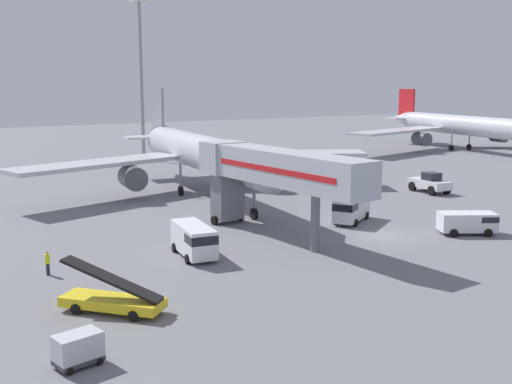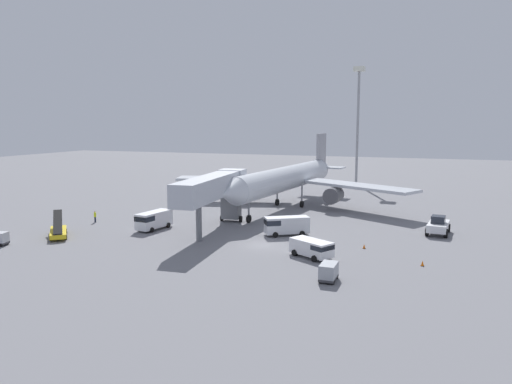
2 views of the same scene
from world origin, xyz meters
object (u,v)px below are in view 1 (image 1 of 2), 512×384
(service_van_near_left, at_px, (194,239))
(ground_crew_worker_foreground, at_px, (48,262))
(safety_cone_alpha, at_px, (454,213))
(apron_light_mast, at_px, (140,48))
(airplane_at_gate, at_px, (200,153))
(service_van_far_right, at_px, (469,222))
(airplane_background, at_px, (463,126))
(service_van_outer_left, at_px, (351,208))
(pushback_tug, at_px, (430,183))
(belt_loader_truck, at_px, (112,299))
(baggage_cart_mid_left, at_px, (78,348))
(jet_bridge, at_px, (270,170))

(service_van_near_left, relative_size, ground_crew_worker_foreground, 3.40)
(ground_crew_worker_foreground, xyz_separation_m, safety_cone_alpha, (37.52, -1.36, -0.62))
(service_van_near_left, height_order, ground_crew_worker_foreground, service_van_near_left)
(apron_light_mast, bearing_deg, airplane_at_gate, -100.48)
(service_van_far_right, distance_m, safety_cone_alpha, 7.23)
(ground_crew_worker_foreground, distance_m, airplane_background, 92.71)
(service_van_outer_left, bearing_deg, apron_light_mast, 89.22)
(pushback_tug, relative_size, belt_loader_truck, 0.96)
(pushback_tug, xyz_separation_m, apron_light_mast, (-17.15, 46.00, 16.97))
(service_van_near_left, xyz_separation_m, safety_cone_alpha, (27.33, -0.24, -1.08))
(service_van_far_right, bearing_deg, belt_loader_truck, -176.59)
(safety_cone_alpha, relative_size, airplane_background, 0.01)
(service_van_near_left, height_order, safety_cone_alpha, service_van_near_left)
(service_van_near_left, bearing_deg, service_van_far_right, -14.20)
(service_van_outer_left, height_order, service_van_far_right, service_van_outer_left)
(airplane_at_gate, bearing_deg, service_van_near_left, -117.43)
(airplane_background, bearing_deg, apron_light_mast, 163.08)
(service_van_far_right, bearing_deg, baggage_cart_mid_left, -167.86)
(service_van_outer_left, xyz_separation_m, apron_light_mast, (0.72, 53.18, 16.77))
(service_van_outer_left, bearing_deg, service_van_near_left, -170.46)
(service_van_near_left, bearing_deg, airplane_background, 27.61)
(baggage_cart_mid_left, bearing_deg, belt_loader_truck, 58.35)
(apron_light_mast, bearing_deg, belt_loader_truck, -112.71)
(baggage_cart_mid_left, xyz_separation_m, airplane_background, (86.59, 52.18, 3.78))
(belt_loader_truck, distance_m, airplane_background, 95.33)
(jet_bridge, relative_size, safety_cone_alpha, 37.45)
(service_van_near_left, xyz_separation_m, ground_crew_worker_foreground, (-10.18, 1.12, -0.45))
(jet_bridge, distance_m, safety_cone_alpha, 20.22)
(pushback_tug, bearing_deg, ground_crew_worker_foreground, -168.80)
(pushback_tug, bearing_deg, airplane_background, 36.26)
(pushback_tug, xyz_separation_m, ground_crew_worker_foreground, (-45.28, -8.97, -0.24))
(safety_cone_alpha, bearing_deg, apron_light_mast, 99.46)
(apron_light_mast, bearing_deg, service_van_near_left, -107.75)
(service_van_far_right, distance_m, airplane_background, 68.38)
(ground_crew_worker_foreground, bearing_deg, airplane_background, 24.08)
(airplane_at_gate, bearing_deg, ground_crew_worker_foreground, -135.52)
(airplane_at_gate, relative_size, safety_cone_alpha, 83.63)
(jet_bridge, xyz_separation_m, service_van_outer_left, (9.26, 0.68, -4.23))
(airplane_at_gate, height_order, jet_bridge, airplane_at_gate)
(service_van_near_left, height_order, service_van_outer_left, service_van_near_left)
(ground_crew_worker_foreground, bearing_deg, jet_bridge, 3.47)
(service_van_far_right, relative_size, baggage_cart_mid_left, 2.22)
(jet_bridge, distance_m, belt_loader_truck, 19.96)
(jet_bridge, bearing_deg, service_van_near_left, -164.43)
(airplane_at_gate, relative_size, belt_loader_truck, 7.70)
(airplane_at_gate, relative_size, service_van_outer_left, 7.65)
(ground_crew_worker_foreground, distance_m, safety_cone_alpha, 37.55)
(service_van_near_left, distance_m, service_van_far_right, 23.46)
(belt_loader_truck, relative_size, baggage_cart_mid_left, 2.47)
(service_van_far_right, bearing_deg, safety_cone_alpha, 50.24)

